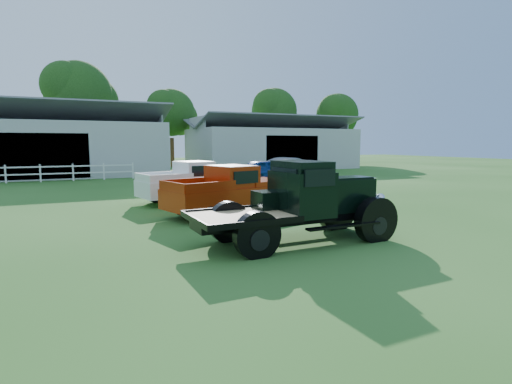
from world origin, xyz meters
name	(u,v)px	position (x,y,z in m)	size (l,w,h in m)	color
ground	(267,232)	(0.00, 0.00, 0.00)	(120.00, 120.00, 0.00)	#215515
shed_left	(43,141)	(-7.00, 26.00, 2.80)	(18.80, 10.20, 5.60)	#AEAEAE
shed_right	(271,143)	(14.00, 27.00, 2.60)	(16.80, 9.20, 5.20)	#AEAEAE
fence_rail	(23,174)	(-8.00, 20.00, 0.60)	(14.20, 0.16, 1.20)	white
tree_b	(80,111)	(-4.00, 34.00, 5.75)	(6.90, 6.90, 11.50)	#15360B
tree_c	(172,125)	(5.00, 33.00, 4.50)	(5.40, 5.40, 9.00)	#15360B
tree_d	(274,123)	(18.00, 34.00, 5.00)	(6.00, 6.00, 10.00)	#15360B
tree_e	(337,126)	(26.00, 32.00, 4.75)	(5.70, 5.70, 9.50)	#15360B
vintage_flatbed	(298,202)	(0.21, -1.37, 1.07)	(5.42, 2.15, 2.15)	black
red_pickup	(230,190)	(0.09, 3.22, 0.91)	(5.00, 1.92, 1.82)	#9C2307
white_pickup	(192,182)	(-0.29, 6.85, 0.89)	(4.83, 1.87, 1.77)	white
misc_car_blue	(268,171)	(6.90, 13.66, 0.76)	(1.80, 4.48, 1.53)	navy
misc_car_grey	(291,168)	(9.54, 15.14, 0.77)	(1.64, 4.70, 1.55)	slate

